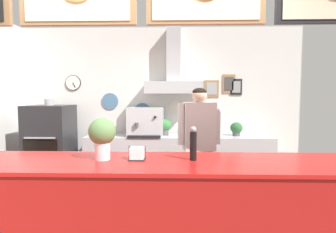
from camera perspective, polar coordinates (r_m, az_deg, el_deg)
back_wall_assembly at (r=4.72m, az=-1.88°, el=3.38°), size 4.99×2.55×2.78m
service_counter at (r=2.46m, az=-6.07°, el=-21.20°), size 4.44×0.74×1.05m
back_prep_counter at (r=4.64m, az=2.22°, el=-9.72°), size 3.06×0.58×0.92m
pizza_oven at (r=4.82m, az=-23.33°, el=-6.33°), size 0.66×0.67×1.53m
shop_worker at (r=3.43m, az=6.51°, el=-7.02°), size 0.53×0.28×1.68m
espresso_machine at (r=4.52m, az=-4.70°, el=-1.13°), size 0.58×0.48×0.47m
potted_thyme at (r=4.56m, az=7.45°, el=-2.04°), size 0.21×0.21×0.27m
potted_rosemary at (r=4.65m, az=-12.30°, el=-2.66°), size 0.13×0.13×0.18m
potted_sage at (r=4.65m, az=14.11°, el=-2.44°), size 0.20×0.20×0.22m
potted_oregano at (r=4.57m, az=-0.70°, el=-1.99°), size 0.22×0.22×0.27m
pepper_grinder at (r=2.28m, az=5.30°, el=-5.67°), size 0.06×0.06×0.28m
basil_vase at (r=2.34m, az=-13.60°, el=-3.98°), size 0.23×0.23×0.35m
napkin_holder at (r=2.32m, az=-6.47°, el=-7.78°), size 0.14×0.13×0.12m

